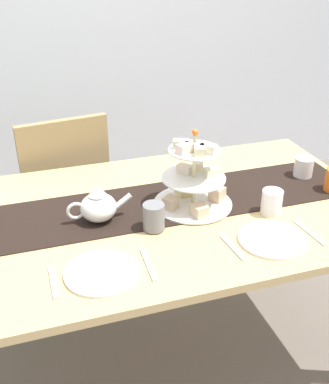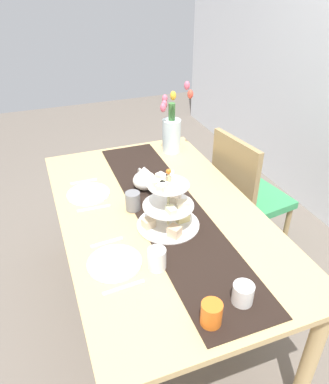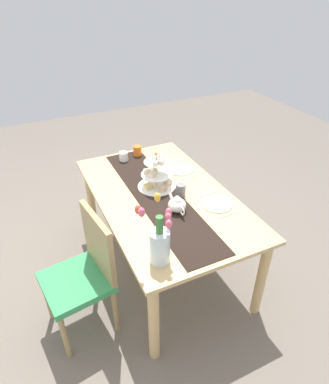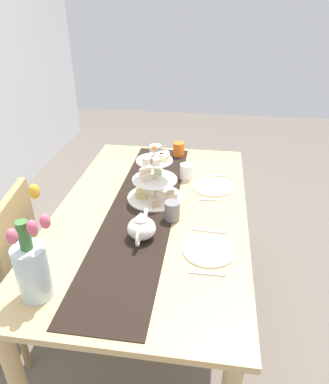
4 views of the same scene
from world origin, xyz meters
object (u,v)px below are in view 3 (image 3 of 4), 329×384
object	(u,v)px
mug_orange	(137,151)
teapot	(177,204)
dinner_plate_left	(217,204)
fork_right	(189,177)
mug_grey	(181,190)
tiered_cake_stand	(156,176)
fork_left	(228,215)
tulip_vase	(159,242)
knife_left	(207,194)
dinner_plate_right	(181,169)
chair_left	(85,270)
knife_right	(173,162)
cream_jug	(124,157)
dining_table	(163,204)
mug_white_text	(160,164)

from	to	relation	value
mug_orange	teapot	bearing A→B (deg)	176.04
dinner_plate_left	fork_right	world-z (taller)	dinner_plate_left
fork_right	mug_grey	world-z (taller)	mug_grey
tiered_cake_stand	fork_left	bearing A→B (deg)	-151.32
tulip_vase	knife_left	size ratio (longest dim) A/B	2.63
dinner_plate_right	fork_right	xyz separation A→B (m)	(-0.14, 0.00, -0.00)
chair_left	fork_left	bearing A→B (deg)	-97.34
tiered_cake_stand	knife_right	distance (m)	0.45
cream_jug	knife_left	world-z (taller)	cream_jug
tulip_vase	mug_grey	xyz separation A→B (m)	(0.57, -0.44, -0.10)
dining_table	teapot	xyz separation A→B (m)	(-0.24, 0.00, 0.15)
knife_left	knife_right	distance (m)	0.58
teapot	tulip_vase	distance (m)	0.52
mug_orange	chair_left	bearing A→B (deg)	142.19
chair_left	tulip_vase	bearing A→B (deg)	-130.05
cream_jug	mug_grey	xyz separation A→B (m)	(-0.73, -0.20, 0.01)
teapot	dining_table	bearing A→B (deg)	0.00
cream_jug	mug_orange	world-z (taller)	mug_orange
dinner_plate_left	mug_grey	xyz separation A→B (m)	(0.22, 0.19, 0.05)
chair_left	fork_left	world-z (taller)	chair_left
chair_left	knife_left	bearing A→B (deg)	-81.18
teapot	knife_right	world-z (taller)	teapot
dining_table	knife_right	distance (m)	0.54
cream_jug	dinner_plate_left	distance (m)	1.03
chair_left	teapot	distance (m)	0.77
tiered_cake_stand	knife_left	bearing A→B (deg)	-131.26
tulip_vase	chair_left	bearing A→B (deg)	49.95
cream_jug	dinner_plate_left	world-z (taller)	cream_jug
dinner_plate_left	fork_right	xyz separation A→B (m)	(0.43, 0.00, -0.00)
dining_table	tiered_cake_stand	xyz separation A→B (m)	(0.12, -0.00, 0.19)
dining_table	fork_right	size ratio (longest dim) A/B	11.04
dining_table	knife_right	xyz separation A→B (m)	(0.43, -0.31, 0.10)
fork_left	mug_grey	world-z (taller)	mug_grey
dining_table	knife_left	world-z (taller)	knife_left
dinner_plate_right	mug_white_text	xyz separation A→B (m)	(0.08, 0.16, 0.04)
cream_jug	dinner_plate_left	size ratio (longest dim) A/B	0.37
mug_white_text	teapot	bearing A→B (deg)	166.56
tiered_cake_stand	tulip_vase	distance (m)	0.83
tiered_cake_stand	dinner_plate_right	distance (m)	0.36
tiered_cake_stand	fork_left	size ratio (longest dim) A/B	2.03
mug_orange	mug_grey	bearing A→B (deg)	-176.10
cream_jug	dinner_plate_right	xyz separation A→B (m)	(-0.37, -0.39, -0.04)
dining_table	dinner_plate_right	distance (m)	0.43
teapot	tulip_vase	xyz separation A→B (m)	(-0.40, 0.32, 0.09)
fork_left	mug_white_text	distance (m)	0.83
fork_left	knife_right	size ratio (longest dim) A/B	0.88
knife_left	dinner_plate_left	bearing A→B (deg)	180.00
tiered_cake_stand	fork_right	distance (m)	0.32
dinner_plate_right	mug_white_text	distance (m)	0.19
fork_left	knife_left	size ratio (longest dim) A/B	0.88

